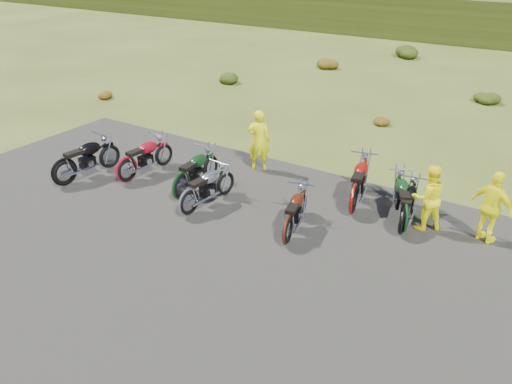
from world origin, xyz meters
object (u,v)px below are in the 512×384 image
Objects in this scene: motorcycle_7 at (402,231)px; person_middle at (259,141)px; motorcycle_3 at (190,216)px; motorcycle_0 at (67,186)px.

motorcycle_7 is 5.18m from person_middle.
motorcycle_7 is at bearing 141.15° from person_middle.
motorcycle_3 is at bearing 89.88° from motorcycle_7.
motorcycle_3 is 1.12× the size of person_middle.
person_middle is (-4.95, 1.23, 0.95)m from motorcycle_7.
motorcycle_7 is (9.06, 2.74, 0.00)m from motorcycle_0.
motorcycle_7 is 1.14× the size of person_middle.
motorcycle_3 is at bearing -75.92° from motorcycle_0.
motorcycle_3 is at bearing 65.71° from person_middle.
person_middle reaches higher than motorcycle_3.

